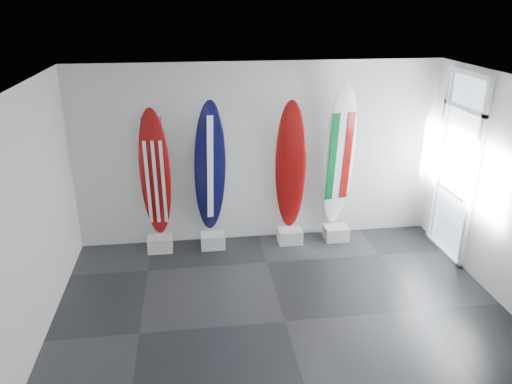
{
  "coord_description": "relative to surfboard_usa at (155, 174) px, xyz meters",
  "views": [
    {
      "loc": [
        -1.09,
        -5.24,
        3.92
      ],
      "look_at": [
        -0.19,
        1.4,
        1.27
      ],
      "focal_mm": 34.72,
      "sensor_mm": 36.0,
      "label": 1
    }
  ],
  "objects": [
    {
      "name": "surfboard_navy",
      "position": [
        0.87,
        0.0,
        0.05
      ],
      "size": [
        0.57,
        0.44,
        2.26
      ],
      "primitive_type": "ellipsoid",
      "rotation": [
        0.12,
        0.0,
        0.19
      ],
      "color": "black",
      "rests_on": "display_block_navy"
    },
    {
      "name": "surfboard_swiss",
      "position": [
        2.18,
        0.0,
        0.03
      ],
      "size": [
        0.52,
        0.28,
        2.2
      ],
      "primitive_type": "ellipsoid",
      "rotation": [
        0.04,
        0.0,
        -0.25
      ],
      "color": "maroon",
      "rests_on": "display_block_swiss"
    },
    {
      "name": "glass_door",
      "position": [
        4.66,
        -0.73,
        0.11
      ],
      "size": [
        0.12,
        1.16,
        2.85
      ],
      "primitive_type": null,
      "color": "white",
      "rests_on": "floor"
    },
    {
      "name": "display_block_navy",
      "position": [
        0.87,
        -0.1,
        -1.19
      ],
      "size": [
        0.4,
        0.3,
        0.24
      ],
      "primitive_type": "cube",
      "color": "silver",
      "rests_on": "floor"
    },
    {
      "name": "surfboard_usa",
      "position": [
        0.0,
        0.0,
        0.0
      ],
      "size": [
        0.5,
        0.25,
        2.15
      ],
      "primitive_type": "ellipsoid",
      "rotation": [
        0.06,
        0.0,
        -0.07
      ],
      "color": "maroon",
      "rests_on": "display_block_usa"
    },
    {
      "name": "display_block_italy",
      "position": [
        2.99,
        -0.1,
        -1.19
      ],
      "size": [
        0.4,
        0.3,
        0.24
      ],
      "primitive_type": "cube",
      "color": "silver",
      "rests_on": "floor"
    },
    {
      "name": "floor",
      "position": [
        1.69,
        -2.28,
        -1.31
      ],
      "size": [
        6.0,
        6.0,
        0.0
      ],
      "primitive_type": "plane",
      "color": "black",
      "rests_on": "ground"
    },
    {
      "name": "display_block_swiss",
      "position": [
        2.18,
        -0.1,
        -1.19
      ],
      "size": [
        0.4,
        0.3,
        0.24
      ],
      "primitive_type": "cube",
      "color": "silver",
      "rests_on": "floor"
    },
    {
      "name": "wall_outlet",
      "position": [
        -0.76,
        0.2,
        -0.96
      ],
      "size": [
        0.09,
        0.02,
        0.13
      ],
      "primitive_type": "cube",
      "color": "silver",
      "rests_on": "wall_back"
    },
    {
      "name": "wall_left",
      "position": [
        -1.31,
        -2.28,
        0.19
      ],
      "size": [
        0.0,
        5.0,
        5.0
      ],
      "primitive_type": "plane",
      "rotation": [
        1.57,
        0.0,
        1.57
      ],
      "color": "silver",
      "rests_on": "ground"
    },
    {
      "name": "ceiling",
      "position": [
        1.69,
        -2.28,
        1.69
      ],
      "size": [
        6.0,
        6.0,
        0.0
      ],
      "primitive_type": "plane",
      "rotation": [
        3.14,
        0.0,
        0.0
      ],
      "color": "white",
      "rests_on": "wall_back"
    },
    {
      "name": "surfboard_italy",
      "position": [
        2.99,
        0.0,
        0.16
      ],
      "size": [
        0.6,
        0.37,
        2.47
      ],
      "primitive_type": "ellipsoid",
      "rotation": [
        0.08,
        0.0,
        0.17
      ],
      "color": "white",
      "rests_on": "display_block_italy"
    },
    {
      "name": "wall_back",
      "position": [
        1.69,
        0.22,
        0.19
      ],
      "size": [
        6.0,
        0.0,
        6.0
      ],
      "primitive_type": "plane",
      "rotation": [
        1.57,
        0.0,
        0.0
      ],
      "color": "silver",
      "rests_on": "ground"
    },
    {
      "name": "wall_front",
      "position": [
        1.69,
        -4.78,
        0.19
      ],
      "size": [
        6.0,
        0.0,
        6.0
      ],
      "primitive_type": "plane",
      "rotation": [
        -1.57,
        0.0,
        0.0
      ],
      "color": "silver",
      "rests_on": "ground"
    },
    {
      "name": "display_block_usa",
      "position": [
        0.0,
        -0.1,
        -1.19
      ],
      "size": [
        0.4,
        0.3,
        0.24
      ],
      "primitive_type": "cube",
      "color": "silver",
      "rests_on": "floor"
    }
  ]
}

